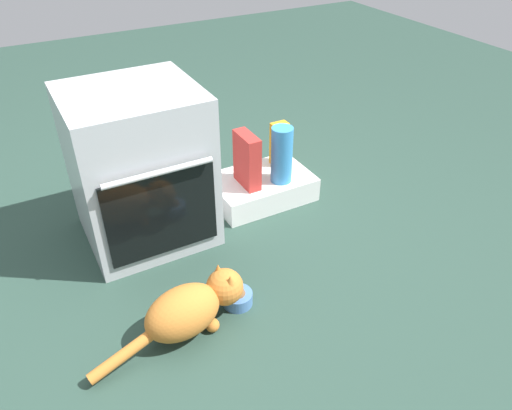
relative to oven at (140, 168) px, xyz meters
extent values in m
plane|color=#284238|center=(0.03, -0.39, -0.36)|extent=(8.00, 8.00, 0.00)
cube|color=#B7BABF|center=(0.00, 0.00, 0.00)|extent=(0.57, 0.53, 0.73)
cube|color=black|center=(0.00, -0.27, -0.09)|extent=(0.48, 0.01, 0.40)
cylinder|color=silver|center=(0.00, -0.30, 0.13)|extent=(0.45, 0.02, 0.02)
cube|color=white|center=(0.63, 0.00, -0.30)|extent=(0.52, 0.35, 0.13)
cylinder|color=#4C7AB7|center=(0.16, -0.64, -0.33)|extent=(0.12, 0.12, 0.06)
sphere|color=brown|center=(0.16, -0.64, -0.32)|extent=(0.07, 0.07, 0.07)
ellipsoid|color=#C6752D|center=(-0.08, -0.68, -0.25)|extent=(0.33, 0.24, 0.20)
sphere|color=#C6752D|center=(0.10, -0.65, -0.23)|extent=(0.15, 0.15, 0.15)
cone|color=#C6752D|center=(0.10, -0.61, -0.18)|extent=(0.05, 0.05, 0.07)
cone|color=#C6752D|center=(0.11, -0.69, -0.18)|extent=(0.05, 0.05, 0.07)
cylinder|color=#C6752D|center=(-0.34, -0.72, -0.30)|extent=(0.26, 0.09, 0.10)
sphere|color=#C6752D|center=(0.00, -0.61, -0.34)|extent=(0.05, 0.05, 0.05)
sphere|color=#C6752D|center=(0.01, -0.72, -0.34)|extent=(0.05, 0.05, 0.05)
cylinder|color=#388CD1|center=(0.70, -0.07, -0.08)|extent=(0.11, 0.11, 0.30)
cube|color=#B72D28|center=(0.53, -0.02, -0.09)|extent=(0.07, 0.18, 0.28)
cube|color=orange|center=(0.79, 0.09, -0.11)|extent=(0.09, 0.06, 0.24)
camera|label=1|loc=(-0.45, -1.91, 1.11)|focal=34.12mm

